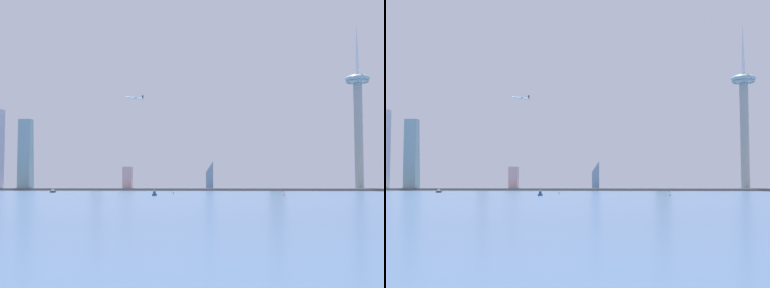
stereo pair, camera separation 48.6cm
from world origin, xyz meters
TOP-DOWN VIEW (x-y plane):
  - ground_plane at (0.00, 0.00)m, footprint 6000.00×6000.00m
  - waterfront_pier at (0.00, 502.05)m, footprint 901.49×40.75m
  - observation_tower at (277.59, 538.67)m, footprint 41.61×41.61m
  - skyscraper_0 at (22.77, 573.92)m, footprint 12.73×17.26m
  - skyscraper_2 at (-191.37, 596.80)m, footprint 17.43×17.72m
  - skyscraper_3 at (-139.02, 618.55)m, footprint 26.99×13.42m
  - skyscraper_4 at (-299.15, 524.81)m, footprint 22.17×26.43m
  - skyscraper_5 at (142.80, 598.88)m, footprint 27.05×24.19m
  - skyscraper_6 at (-112.89, 508.73)m, footprint 15.61×14.26m
  - boat_1 at (6.41, 91.96)m, footprint 3.76×6.57m
  - boat_2 at (-158.35, 273.01)m, footprint 6.83×6.70m
  - channel_buoy_0 at (127.48, 95.91)m, footprint 1.18×1.18m
  - channel_buoy_1 at (-191.60, 376.65)m, footprint 1.55×1.55m
  - channel_buoy_2 at (9.44, 197.10)m, footprint 1.43×1.43m
  - airplane at (-86.74, 441.68)m, footprint 28.50×28.51m

SIDE VIEW (x-z plane):
  - ground_plane at x=0.00m, z-range 0.00..0.00m
  - channel_buoy_1 at x=-191.60m, z-range 0.00..2.37m
  - channel_buoy_0 at x=127.48m, z-range 0.00..2.39m
  - channel_buoy_2 at x=9.44m, z-range 0.00..2.85m
  - boat_1 at x=6.41m, z-range -3.12..6.23m
  - boat_2 at x=-158.35m, z-range -0.66..3.93m
  - waterfront_pier at x=0.00m, z-range 0.00..3.94m
  - skyscraper_6 at x=-112.89m, z-range 0.00..40.22m
  - skyscraper_3 at x=-139.02m, z-range -2.86..65.60m
  - skyscraper_5 at x=142.80m, z-range -3.39..105.93m
  - skyscraper_0 at x=22.77m, z-range -1.41..113.45m
  - skyscraper_4 at x=-299.15m, z-range 0.00..125.09m
  - skyscraper_2 at x=-191.37m, z-range 0.00..128.52m
  - observation_tower at x=277.59m, z-range -2.02..285.71m
  - airplane at x=-86.74m, z-range 143.07..151.51m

